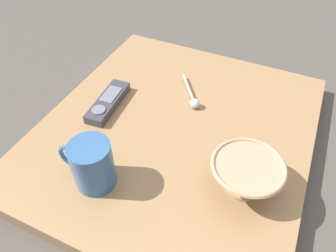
{
  "coord_description": "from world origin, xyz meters",
  "views": [
    {
      "loc": [
        -0.2,
        0.48,
        0.57
      ],
      "look_at": [
        0.01,
        0.02,
        0.06
      ],
      "focal_mm": 34.03,
      "sensor_mm": 36.0,
      "label": 1
    }
  ],
  "objects_px": {
    "teaspoon": "(193,100)",
    "coffee_mug": "(92,164)",
    "cereal_bowl": "(246,175)",
    "tv_remote_near": "(108,103)"
  },
  "relations": [
    {
      "from": "teaspoon",
      "to": "coffee_mug",
      "type": "bearing_deg",
      "value": 72.93
    },
    {
      "from": "tv_remote_near",
      "to": "coffee_mug",
      "type": "bearing_deg",
      "value": 116.03
    },
    {
      "from": "coffee_mug",
      "to": "tv_remote_near",
      "type": "relative_size",
      "value": 0.73
    },
    {
      "from": "teaspoon",
      "to": "tv_remote_near",
      "type": "xyz_separation_m",
      "value": [
        0.19,
        0.1,
        -0.0
      ]
    },
    {
      "from": "cereal_bowl",
      "to": "teaspoon",
      "type": "relative_size",
      "value": 1.25
    },
    {
      "from": "tv_remote_near",
      "to": "cereal_bowl",
      "type": "bearing_deg",
      "value": 165.68
    },
    {
      "from": "coffee_mug",
      "to": "cereal_bowl",
      "type": "bearing_deg",
      "value": -158.49
    },
    {
      "from": "cereal_bowl",
      "to": "teaspoon",
      "type": "distance_m",
      "value": 0.26
    },
    {
      "from": "cereal_bowl",
      "to": "coffee_mug",
      "type": "height_order",
      "value": "coffee_mug"
    },
    {
      "from": "coffee_mug",
      "to": "tv_remote_near",
      "type": "xyz_separation_m",
      "value": [
        0.1,
        -0.2,
        -0.04
      ]
    }
  ]
}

